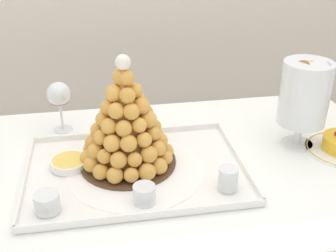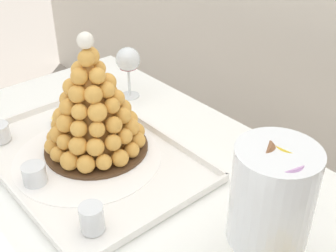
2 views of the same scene
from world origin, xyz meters
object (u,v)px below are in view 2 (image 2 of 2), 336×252
Objects in this scene: croquembouche at (93,108)px; wine_glass at (128,61)px; serving_tray at (88,158)px; macaron_goblet at (272,198)px; dessert_cup_centre at (92,219)px; dessert_cup_mid_left at (34,175)px; creme_brulee_ramekin at (69,119)px.

wine_glass is (-0.18, 0.24, -0.01)m from croquembouche.
serving_tray is 0.52m from macaron_goblet.
serving_tray is 3.58× the size of wine_glass.
macaron_goblet is 1.66× the size of wine_glass.
macaron_goblet is (0.27, 0.19, 0.13)m from dessert_cup_centre.
dessert_cup_mid_left is 0.48m from wine_glass.
wine_glass is at bearing 97.07° from creme_brulee_ramekin.
serving_tray is at bearing -15.31° from creme_brulee_ramekin.
dessert_cup_mid_left is (0.02, -0.18, -0.10)m from croquembouche.
serving_tray is 10.69× the size of dessert_cup_mid_left.
dessert_cup_centre is (0.21, 0.02, 0.01)m from dessert_cup_mid_left.
dessert_cup_centre is (0.22, -0.12, 0.03)m from serving_tray.
wine_glass reaches higher than dessert_cup_mid_left.
dessert_cup_mid_left is at bearing -156.67° from macaron_goblet.
dessert_cup_mid_left is at bearing -174.56° from dessert_cup_centre.
croquembouche is 5.71× the size of dessert_cup_mid_left.
macaron_goblet is at bearing 34.64° from dessert_cup_centre.
croquembouche is at bearing 145.76° from dessert_cup_centre.
macaron_goblet is (0.66, 0.02, 0.14)m from creme_brulee_ramekin.
dessert_cup_mid_left is 0.54m from macaron_goblet.
creme_brulee_ramekin is 0.63× the size of wine_glass.
croquembouche is at bearing 97.59° from dessert_cup_mid_left.
dessert_cup_centre is at bearing -23.43° from creme_brulee_ramekin.
croquembouche is 0.30m from dessert_cup_centre.
serving_tray is 9.89× the size of dessert_cup_centre.
dessert_cup_centre is 0.58× the size of creme_brulee_ramekin.
creme_brulee_ramekin is (-0.16, 0.01, -0.11)m from croquembouche.
creme_brulee_ramekin is 0.68m from macaron_goblet.
croquembouche is at bearing -176.76° from macaron_goblet.
creme_brulee_ramekin is (-0.17, 0.05, 0.01)m from serving_tray.
croquembouche is 1.15× the size of macaron_goblet.
wine_glass is at bearing 126.06° from serving_tray.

